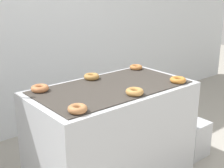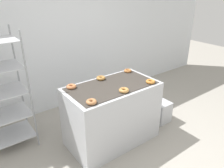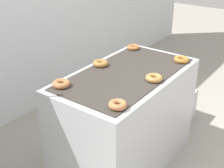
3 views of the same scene
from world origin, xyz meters
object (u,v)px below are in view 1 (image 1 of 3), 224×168
object	(u,v)px
fryer_machine	(112,139)
donut_near_center	(135,92)
glaze_bin	(189,137)
donut_near_left	(78,109)
donut_far_left	(40,88)
donut_far_right	(136,67)
donut_far_center	(92,77)
donut_near_right	(178,80)

from	to	relation	value
fryer_machine	donut_near_center	distance (m)	0.56
glaze_bin	donut_near_left	size ratio (longest dim) A/B	2.94
fryer_machine	donut_far_left	xyz separation A→B (m)	(-0.50, 0.26, 0.50)
fryer_machine	donut_far_right	world-z (taller)	donut_far_right
donut_near_center	donut_far_left	xyz separation A→B (m)	(-0.51, 0.52, 0.00)
donut_far_center	donut_far_right	distance (m)	0.53
donut_near_right	donut_far_left	distance (m)	1.13
donut_near_center	donut_far_right	world-z (taller)	donut_near_center
donut_near_left	donut_far_right	world-z (taller)	donut_near_left
donut_far_center	donut_near_center	bearing A→B (deg)	-88.74
fryer_machine	donut_near_right	xyz separation A→B (m)	(0.50, -0.27, 0.50)
donut_near_left	donut_far_center	xyz separation A→B (m)	(0.50, 0.54, 0.00)
fryer_machine	donut_near_left	bearing A→B (deg)	-152.19
donut_far_center	donut_near_left	bearing A→B (deg)	-132.98
fryer_machine	glaze_bin	xyz separation A→B (m)	(1.02, -0.06, -0.29)
donut_near_center	donut_near_right	xyz separation A→B (m)	(0.49, -0.01, -0.00)
donut_near_right	donut_near_left	bearing A→B (deg)	-179.83
glaze_bin	donut_far_left	world-z (taller)	donut_far_left
glaze_bin	donut_near_left	world-z (taller)	donut_near_left
glaze_bin	donut_far_left	bearing A→B (deg)	168.09
fryer_machine	glaze_bin	bearing A→B (deg)	-3.17
donut_far_left	glaze_bin	bearing A→B (deg)	-11.91
fryer_machine	donut_far_center	bearing A→B (deg)	91.46
fryer_machine	donut_far_right	distance (m)	0.77
donut_far_center	donut_far_right	size ratio (longest dim) A/B	1.10
glaze_bin	donut_near_center	distance (m)	1.30
glaze_bin	donut_near_center	bearing A→B (deg)	-168.67
donut_near_left	glaze_bin	bearing A→B (deg)	7.94
donut_near_left	donut_near_right	distance (m)	1.01
glaze_bin	donut_near_center	size ratio (longest dim) A/B	2.79
donut_near_center	donut_far_right	size ratio (longest dim) A/B	1.10
donut_near_right	donut_far_center	size ratio (longest dim) A/B	1.00
glaze_bin	donut_near_right	xyz separation A→B (m)	(-0.52, -0.21, 0.78)
glaze_bin	donut_near_right	world-z (taller)	donut_near_right
glaze_bin	donut_far_left	distance (m)	1.74
donut_near_left	donut_far_right	bearing A→B (deg)	27.44
fryer_machine	donut_near_center	bearing A→B (deg)	-88.96
fryer_machine	glaze_bin	world-z (taller)	fryer_machine
donut_far_left	donut_near_right	bearing A→B (deg)	-27.89
fryer_machine	glaze_bin	distance (m)	1.06
glaze_bin	donut_near_left	bearing A→B (deg)	-172.06
fryer_machine	donut_near_right	distance (m)	0.75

